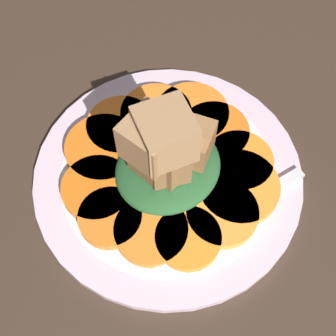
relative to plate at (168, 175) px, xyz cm
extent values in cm
cube|color=#38281E|center=(0.00, 0.00, -1.52)|extent=(120.00, 120.00, 2.00)
cylinder|color=silver|center=(0.00, 0.00, -0.02)|extent=(27.28, 27.28, 1.00)
cylinder|color=white|center=(0.00, 0.00, 0.03)|extent=(21.82, 21.82, 1.00)
cylinder|color=orange|center=(0.59, -6.92, 1.11)|extent=(6.96, 6.96, 1.07)
cylinder|color=orange|center=(3.77, -6.10, 1.11)|extent=(8.09, 8.09, 1.07)
cylinder|color=orange|center=(5.95, -4.17, 1.11)|extent=(6.88, 6.88, 1.07)
cylinder|color=orange|center=(6.66, 0.28, 1.11)|extent=(7.29, 7.29, 1.07)
cylinder|color=orange|center=(6.58, 3.27, 1.11)|extent=(7.88, 7.88, 1.07)
cylinder|color=orange|center=(3.72, 5.84, 1.11)|extent=(7.66, 7.66, 1.07)
cylinder|color=orange|center=(0.29, 7.31, 1.11)|extent=(7.22, 7.22, 1.07)
cylinder|color=orange|center=(-3.08, 6.43, 1.11)|extent=(7.91, 7.91, 1.07)
cylinder|color=orange|center=(-6.46, 3.26, 1.11)|extent=(7.04, 7.04, 1.07)
cylinder|color=orange|center=(-7.50, -0.29, 1.11)|extent=(6.12, 6.12, 1.07)
cylinder|color=orange|center=(-5.52, -3.59, 1.11)|extent=(6.98, 6.98, 1.07)
cylinder|color=orange|center=(-3.54, -6.51, 1.11)|extent=(6.21, 6.21, 1.07)
ellipsoid|color=#235128|center=(0.00, 0.00, 1.71)|extent=(10.95, 9.86, 2.26)
cube|color=olive|center=(-1.24, 0.58, 4.66)|extent=(3.93, 3.93, 3.66)
cube|color=olive|center=(2.36, -0.71, 4.74)|extent=(5.10, 5.10, 3.80)
cube|color=olive|center=(-0.01, -0.05, 5.14)|extent=(5.17, 5.17, 4.61)
cube|color=brown|center=(-0.64, -0.76, 4.60)|extent=(4.80, 4.80, 3.53)
cube|color=#9E754C|center=(-2.02, -0.09, 9.10)|extent=(4.77, 4.77, 4.18)
cube|color=#9E754C|center=(-1.03, -0.76, 9.62)|extent=(5.82, 5.82, 4.52)
cube|color=silver|center=(4.13, -7.98, 0.78)|extent=(11.64, 3.44, 0.40)
cube|color=silver|center=(-2.27, -6.65, 0.78)|extent=(1.85, 2.55, 0.40)
cube|color=silver|center=(-5.42, -7.02, 0.78)|extent=(4.56, 1.23, 0.40)
cube|color=silver|center=(-5.28, -6.37, 0.78)|extent=(4.56, 1.23, 0.40)
cube|color=silver|center=(-5.14, -5.72, 0.78)|extent=(4.56, 1.23, 0.40)
cube|color=silver|center=(-5.01, -5.06, 0.78)|extent=(4.56, 1.23, 0.40)
camera|label=1|loc=(-15.25, -16.32, 42.20)|focal=50.00mm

